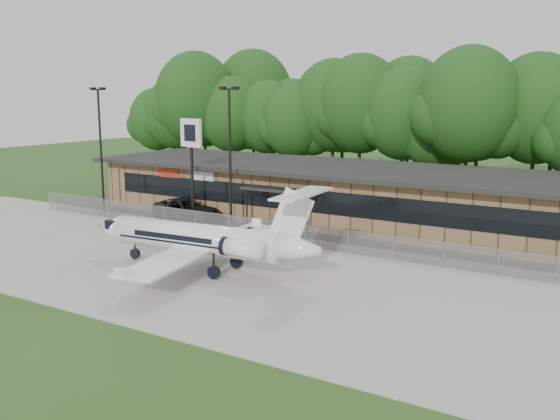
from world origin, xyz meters
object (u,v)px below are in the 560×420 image
Objects in this scene: business_jet at (204,240)px; suv at (187,210)px; terminal at (340,193)px; pole_sign at (191,144)px.

business_jet is 2.37× the size of suv.
suv is (-9.80, 10.16, -0.93)m from business_jet.
terminal reaches higher than suv.
terminal is 2.73× the size of business_jet.
terminal is at bearing 47.93° from pole_sign.
pole_sign reaches higher than terminal.
business_jet is at bearing -90.34° from terminal.
suv is at bearing -146.96° from terminal.
terminal is 5.16× the size of pole_sign.
pole_sign reaches higher than suv.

